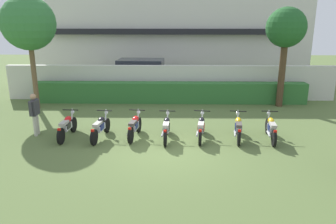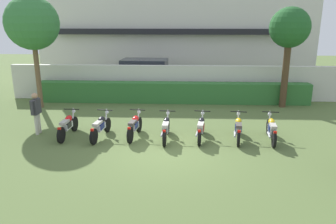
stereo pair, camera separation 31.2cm
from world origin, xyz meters
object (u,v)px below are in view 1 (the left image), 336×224
Objects in this scene: tree_far_side at (286,30)px; inspector_person at (35,111)px; motorcycle_in_row_4 at (201,127)px; motorcycle_in_row_5 at (238,128)px; motorcycle_in_row_1 at (100,127)px; parked_car at (143,75)px; motorcycle_in_row_0 at (67,126)px; tree_near_inspector at (28,24)px; motorcycle_in_row_3 at (166,128)px; motorcycle_in_row_2 at (135,126)px; motorcycle_in_row_6 at (271,128)px.

tree_far_side is 3.01× the size of inspector_person.
motorcycle_in_row_5 reaches higher than motorcycle_in_row_4.
motorcycle_in_row_1 is 5.02m from motorcycle_in_row_5.
parked_car is at bearing 153.19° from tree_far_side.
parked_car is 2.45× the size of motorcycle_in_row_0.
tree_near_inspector is 2.86× the size of motorcycle_in_row_5.
motorcycle_in_row_0 reaches higher than motorcycle_in_row_4.
motorcycle_in_row_5 is at bearing -2.20° from inspector_person.
motorcycle_in_row_3 is 1.03× the size of motorcycle_in_row_4.
motorcycle_in_row_0 is 2.48m from motorcycle_in_row_2.
motorcycle_in_row_4 is at bearing -84.56° from motorcycle_in_row_2.
motorcycle_in_row_5 is (-2.95, -4.77, -3.31)m from tree_far_side.
motorcycle_in_row_4 is (2.88, -8.39, -0.50)m from parked_car.
motorcycle_in_row_0 is 0.98× the size of motorcycle_in_row_3.
tree_far_side is 6.51m from motorcycle_in_row_5.
tree_far_side is at bearing -34.76° from motorcycle_in_row_4.
motorcycle_in_row_3 is (3.66, -0.10, 0.00)m from motorcycle_in_row_0.
tree_far_side is 2.60× the size of motorcycle_in_row_5.
motorcycle_in_row_6 is (10.23, -4.17, -3.58)m from tree_near_inspector.
motorcycle_in_row_3 is at bearing 99.36° from motorcycle_in_row_5.
tree_near_inspector is 9.45m from motorcycle_in_row_4.
inspector_person reaches higher than motorcycle_in_row_1.
motorcycle_in_row_1 is (-7.96, -4.80, -3.31)m from tree_far_side.
tree_near_inspector is 8.50m from motorcycle_in_row_3.
motorcycle_in_row_2 reaches higher than motorcycle_in_row_0.
motorcycle_in_row_0 is 1.38m from inspector_person.
motorcycle_in_row_0 is (2.79, -4.11, -3.58)m from tree_near_inspector.
inspector_person is (-4.91, 0.38, 0.49)m from motorcycle_in_row_3.
inspector_person reaches higher than motorcycle_in_row_0.
motorcycle_in_row_4 is (4.92, -0.02, -0.00)m from motorcycle_in_row_0.
parked_car is at bearing 34.15° from motorcycle_in_row_5.
motorcycle_in_row_1 is 1.01× the size of motorcycle_in_row_4.
tree_far_side is 2.55× the size of motorcycle_in_row_4.
motorcycle_in_row_0 is 1.00× the size of motorcycle_in_row_4.
motorcycle_in_row_4 is (-4.29, -4.77, -3.31)m from tree_far_side.
motorcycle_in_row_2 is (-6.72, -4.69, -3.30)m from tree_far_side.
tree_far_side reaches higher than motorcycle_in_row_2.
motorcycle_in_row_3 is 4.95m from inspector_person.
motorcycle_in_row_5 is (6.26, -0.02, -0.00)m from motorcycle_in_row_0.
motorcycle_in_row_0 is 1.02× the size of motorcycle_in_row_5.
motorcycle_in_row_6 is (-1.77, -4.81, -3.30)m from tree_far_side.
motorcycle_in_row_1 is (4.04, -4.16, -3.58)m from tree_near_inspector.
tree_far_side is 8.84m from motorcycle_in_row_2.
motorcycle_in_row_1 is (1.24, -0.05, -0.00)m from motorcycle_in_row_0.
motorcycle_in_row_3 is (2.41, -0.05, 0.01)m from motorcycle_in_row_1.
motorcycle_in_row_2 is at bearing 84.45° from motorcycle_in_row_3.
motorcycle_in_row_2 is at bearing -3.27° from inspector_person.
motorcycle_in_row_5 is at bearing -82.11° from motorcycle_in_row_1.
parked_car is 8.50m from tree_far_side.
motorcycle_in_row_6 reaches higher than motorcycle_in_row_5.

